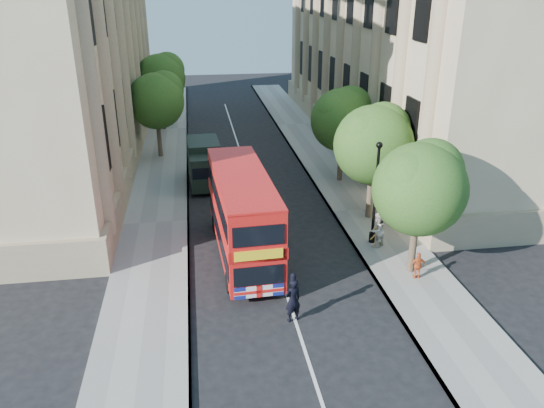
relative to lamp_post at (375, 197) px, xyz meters
name	(u,v)px	position (x,y,z in m)	size (l,w,h in m)	color
ground	(296,323)	(-5.00, -6.00, -2.51)	(120.00, 120.00, 0.00)	black
pavement_right	(362,210)	(0.75, 4.00, -2.45)	(3.50, 80.00, 0.12)	gray
pavement_left	(156,223)	(-10.75, 4.00, -2.45)	(3.50, 80.00, 0.12)	gray
building_right	(415,26)	(8.80, 18.00, 6.49)	(12.00, 38.00, 18.00)	tan
building_left	(38,30)	(-18.80, 18.00, 6.49)	(12.00, 38.00, 18.00)	tan
tree_right_near	(421,184)	(0.84, -2.97, 1.74)	(4.00, 4.00, 6.08)	#473828
tree_right_mid	(374,141)	(0.84, 3.03, 1.93)	(4.20, 4.20, 6.37)	#473828
tree_right_far	(343,116)	(0.84, 9.03, 1.80)	(4.00, 4.00, 6.15)	#473828
tree_left_far	(157,98)	(-10.96, 16.03, 1.93)	(4.00, 4.00, 6.30)	#473828
tree_left_back	(161,76)	(-10.96, 24.03, 2.20)	(4.20, 4.20, 6.65)	#473828
lamp_post	(375,197)	(0.00, 0.00, 0.00)	(0.32, 0.32, 5.16)	black
double_decker_bus	(242,213)	(-6.45, -0.27, -0.28)	(2.73, 8.84, 4.03)	red
box_van	(205,165)	(-7.90, 9.70, -1.16)	(2.16, 4.91, 2.77)	black
police_constable	(293,300)	(-5.10, -5.77, -1.60)	(0.66, 0.44, 1.82)	black
woman_pedestrian	(377,230)	(0.05, -0.50, -1.51)	(0.86, 0.67, 1.77)	beige
child_a	(418,266)	(0.82, -3.65, -1.78)	(0.72, 0.30, 1.23)	#D75925
child_b	(377,236)	(0.09, -0.40, -1.91)	(0.63, 0.36, 0.97)	#E7B24E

